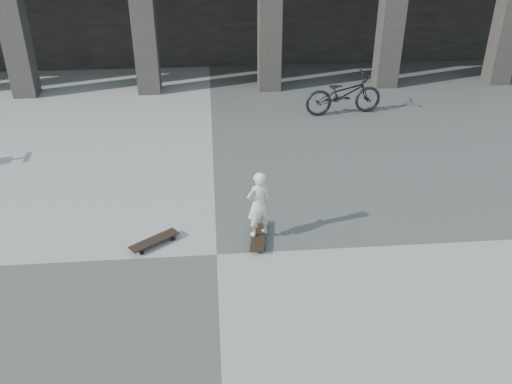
{
  "coord_description": "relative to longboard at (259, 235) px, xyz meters",
  "views": [
    {
      "loc": [
        0.01,
        -7.34,
        5.25
      ],
      "look_at": [
        0.73,
        0.9,
        0.65
      ],
      "focal_mm": 38.0,
      "sensor_mm": 36.0,
      "label": 1
    }
  ],
  "objects": [
    {
      "name": "skateboard_spare",
      "position": [
        -1.77,
        -0.03,
        0.0
      ],
      "size": [
        0.85,
        0.72,
        0.11
      ],
      "rotation": [
        0.0,
        0.0,
        0.65
      ],
      "color": "black",
      "rests_on": "ground"
    },
    {
      "name": "longboard",
      "position": [
        0.0,
        0.0,
        0.0
      ],
      "size": [
        0.38,
        1.03,
        0.1
      ],
      "rotation": [
        0.0,
        0.0,
        1.42
      ],
      "color": "black",
      "rests_on": "ground"
    },
    {
      "name": "bicycle",
      "position": [
        2.8,
        5.81,
        0.47
      ],
      "size": [
        2.16,
        0.99,
        1.1
      ],
      "primitive_type": "imported",
      "rotation": [
        0.0,
        0.0,
        1.7
      ],
      "color": "black",
      "rests_on": "ground"
    },
    {
      "name": "child",
      "position": [
        -0.0,
        -0.0,
        0.61
      ],
      "size": [
        0.51,
        0.44,
        1.19
      ],
      "primitive_type": "imported",
      "rotation": [
        0.0,
        0.0,
        3.57
      ],
      "color": "beige",
      "rests_on": "longboard"
    },
    {
      "name": "ground",
      "position": [
        -0.73,
        -0.4,
        -0.08
      ],
      "size": [
        90.0,
        90.0,
        0.0
      ],
      "primitive_type": "plane",
      "color": "#4A4A48",
      "rests_on": "ground"
    }
  ]
}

